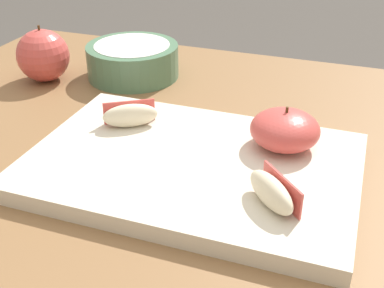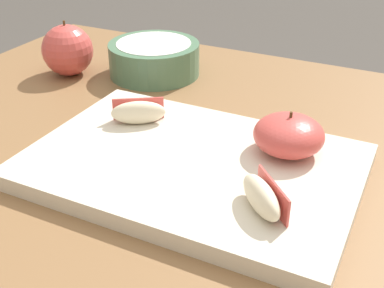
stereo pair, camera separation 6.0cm
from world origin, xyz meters
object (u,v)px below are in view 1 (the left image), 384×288
cutting_board (192,166)px  whole_apple_pink_lady (43,56)px  apple_half_skin_up (285,130)px  ceramic_fruit_bowl (133,60)px  apple_wedge_back (130,115)px  apple_wedge_left (272,192)px

cutting_board → whole_apple_pink_lady: bearing=150.2°
apple_half_skin_up → whole_apple_pink_lady: size_ratio=0.89×
ceramic_fruit_bowl → apple_wedge_back: bearing=-65.2°
apple_half_skin_up → apple_wedge_left: bearing=-85.3°
cutting_board → apple_wedge_back: 0.12m
apple_wedge_back → whole_apple_pink_lady: whole_apple_pink_lady is taller
ceramic_fruit_bowl → apple_wedge_left: bearing=-45.8°
apple_half_skin_up → ceramic_fruit_bowl: apple_half_skin_up is taller
apple_wedge_back → apple_wedge_left: (0.22, -0.11, 0.00)m
cutting_board → apple_wedge_left: (0.11, -0.06, 0.03)m
cutting_board → apple_wedge_back: (-0.11, 0.05, 0.03)m
cutting_board → whole_apple_pink_lady: (-0.34, 0.20, 0.03)m
apple_wedge_back → whole_apple_pink_lady: size_ratio=0.77×
apple_half_skin_up → apple_wedge_back: apple_half_skin_up is taller
apple_half_skin_up → apple_wedge_left: apple_half_skin_up is taller
apple_half_skin_up → apple_wedge_back: (-0.21, -0.01, -0.01)m
cutting_board → ceramic_fruit_bowl: bearing=127.9°
apple_half_skin_up → whole_apple_pink_lady: 0.46m
apple_wedge_back → apple_wedge_left: same height
apple_wedge_left → ceramic_fruit_bowl: bearing=134.2°
ceramic_fruit_bowl → apple_half_skin_up: bearing=-33.0°
apple_wedge_back → ceramic_fruit_bowl: ceramic_fruit_bowl is taller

